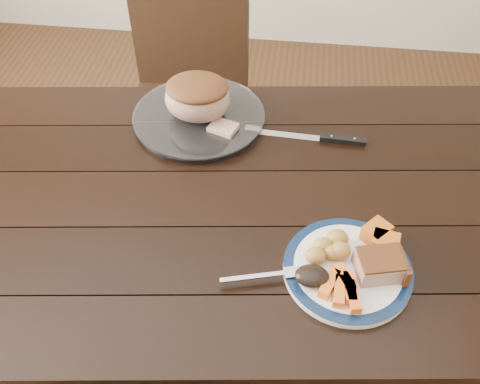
# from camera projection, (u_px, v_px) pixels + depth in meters

# --- Properties ---
(ground) EXTENTS (4.00, 4.00, 0.00)m
(ground) POSITION_uv_depth(u_px,v_px,m) (217.00, 348.00, 1.81)
(ground) COLOR #472B16
(ground) RESTS_ON ground
(dining_table) EXTENTS (1.70, 1.10, 0.75)m
(dining_table) POSITION_uv_depth(u_px,v_px,m) (209.00, 223.00, 1.33)
(dining_table) COLOR black
(dining_table) RESTS_ON ground
(chair_far) EXTENTS (0.42, 0.43, 0.93)m
(chair_far) POSITION_uv_depth(u_px,v_px,m) (188.00, 88.00, 1.95)
(chair_far) COLOR black
(chair_far) RESTS_ON ground
(dinner_plate) EXTENTS (0.27, 0.27, 0.02)m
(dinner_plate) POSITION_uv_depth(u_px,v_px,m) (347.00, 270.00, 1.11)
(dinner_plate) COLOR white
(dinner_plate) RESTS_ON dining_table
(plate_rim) EXTENTS (0.27, 0.27, 0.02)m
(plate_rim) POSITION_uv_depth(u_px,v_px,m) (348.00, 267.00, 1.11)
(plate_rim) COLOR #0B1D3B
(plate_rim) RESTS_ON dinner_plate
(serving_platter) EXTENTS (0.35, 0.35, 0.02)m
(serving_platter) POSITION_uv_depth(u_px,v_px,m) (199.00, 118.00, 1.46)
(serving_platter) COLOR white
(serving_platter) RESTS_ON dining_table
(pork_slice) EXTENTS (0.11, 0.09, 0.04)m
(pork_slice) POSITION_uv_depth(u_px,v_px,m) (379.00, 265.00, 1.08)
(pork_slice) COLOR tan
(pork_slice) RESTS_ON dinner_plate
(roasted_potatoes) EXTENTS (0.09, 0.09, 0.04)m
(roasted_potatoes) POSITION_uv_depth(u_px,v_px,m) (330.00, 248.00, 1.12)
(roasted_potatoes) COLOR gold
(roasted_potatoes) RESTS_ON dinner_plate
(carrot_batons) EXTENTS (0.09, 0.11, 0.02)m
(carrot_batons) POSITION_uv_depth(u_px,v_px,m) (343.00, 288.00, 1.06)
(carrot_batons) COLOR orange
(carrot_batons) RESTS_ON dinner_plate
(pumpkin_wedges) EXTENTS (0.08, 0.09, 0.04)m
(pumpkin_wedges) POSITION_uv_depth(u_px,v_px,m) (381.00, 238.00, 1.13)
(pumpkin_wedges) COLOR orange
(pumpkin_wedges) RESTS_ON dinner_plate
(dark_mushroom) EXTENTS (0.07, 0.05, 0.03)m
(dark_mushroom) POSITION_uv_depth(u_px,v_px,m) (312.00, 276.00, 1.07)
(dark_mushroom) COLOR black
(dark_mushroom) RESTS_ON dinner_plate
(fork) EXTENTS (0.18, 0.06, 0.00)m
(fork) POSITION_uv_depth(u_px,v_px,m) (270.00, 275.00, 1.09)
(fork) COLOR silver
(fork) RESTS_ON dinner_plate
(roast_joint) EXTENTS (0.18, 0.15, 0.12)m
(roast_joint) POSITION_uv_depth(u_px,v_px,m) (198.00, 99.00, 1.41)
(roast_joint) COLOR #A77766
(roast_joint) RESTS_ON serving_platter
(cut_slice) EXTENTS (0.08, 0.08, 0.02)m
(cut_slice) POSITION_uv_depth(u_px,v_px,m) (223.00, 128.00, 1.40)
(cut_slice) COLOR tan
(cut_slice) RESTS_ON serving_platter
(carving_knife) EXTENTS (0.32, 0.04, 0.01)m
(carving_knife) POSITION_uv_depth(u_px,v_px,m) (327.00, 138.00, 1.41)
(carving_knife) COLOR silver
(carving_knife) RESTS_ON dining_table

